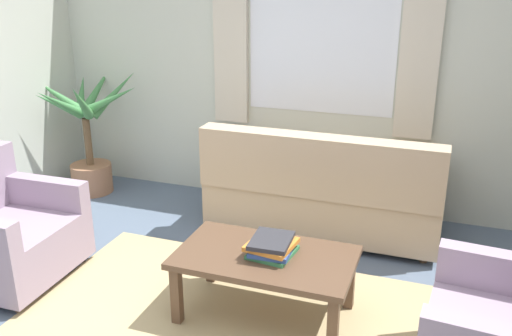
# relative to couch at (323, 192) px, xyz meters

# --- Properties ---
(wall_back) EXTENTS (5.32, 0.12, 2.60)m
(wall_back) POSITION_rel_couch_xyz_m (-0.20, 0.64, 0.93)
(wall_back) COLOR beige
(wall_back) RESTS_ON ground_plane
(window_with_curtains) EXTENTS (1.98, 0.07, 1.40)m
(window_with_curtains) POSITION_rel_couch_xyz_m (-0.20, 0.56, 1.08)
(window_with_curtains) COLOR white
(couch) EXTENTS (1.90, 0.82, 0.92)m
(couch) POSITION_rel_couch_xyz_m (0.00, 0.00, 0.00)
(couch) COLOR tan
(couch) RESTS_ON ground_plane
(armchair_left) EXTENTS (0.84, 0.86, 0.88)m
(armchair_left) POSITION_rel_couch_xyz_m (-1.99, -1.45, -0.01)
(armchair_left) COLOR #998499
(armchair_left) RESTS_ON ground_plane
(coffee_table) EXTENTS (1.10, 0.64, 0.44)m
(coffee_table) POSITION_rel_couch_xyz_m (-0.07, -1.29, 0.01)
(coffee_table) COLOR brown
(coffee_table) RESTS_ON ground_plane
(book_stack_on_table) EXTENTS (0.30, 0.31, 0.11)m
(book_stack_on_table) POSITION_rel_couch_xyz_m (-0.03, -1.28, 0.13)
(book_stack_on_table) COLOR #387F4C
(book_stack_on_table) RESTS_ON coffee_table
(potted_plant) EXTENTS (1.14, 1.23, 1.23)m
(potted_plant) POSITION_rel_couch_xyz_m (-2.38, 0.14, 0.19)
(potted_plant) COLOR #9E6B4C
(potted_plant) RESTS_ON ground_plane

